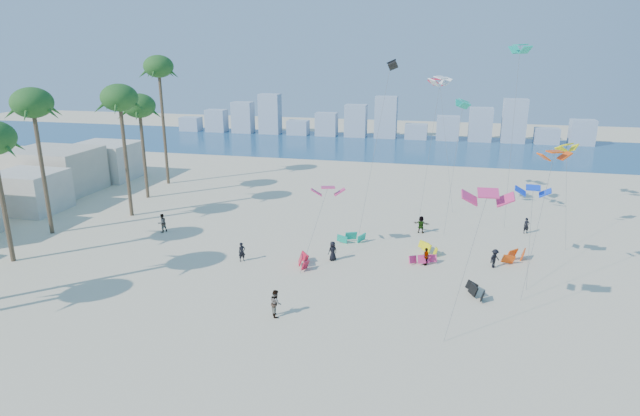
# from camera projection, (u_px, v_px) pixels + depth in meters

# --- Properties ---
(ground) EXTENTS (220.00, 220.00, 0.00)m
(ground) POSITION_uv_depth(u_px,v_px,m) (214.00, 348.00, 32.42)
(ground) COLOR beige
(ground) RESTS_ON ground
(ocean) EXTENTS (220.00, 220.00, 0.00)m
(ocean) POSITION_uv_depth(u_px,v_px,m) (372.00, 146.00, 99.51)
(ocean) COLOR navy
(ocean) RESTS_ON ground
(kitesurfer_near) EXTENTS (0.73, 0.71, 1.69)m
(kitesurfer_near) POSITION_uv_depth(u_px,v_px,m) (242.00, 252.00, 45.45)
(kitesurfer_near) COLOR black
(kitesurfer_near) RESTS_ON ground
(kitesurfer_mid) EXTENTS (1.08, 1.17, 1.92)m
(kitesurfer_mid) POSITION_uv_depth(u_px,v_px,m) (276.00, 303.00, 36.11)
(kitesurfer_mid) COLOR gray
(kitesurfer_mid) RESTS_ON ground
(kitesurfers_far) EXTENTS (36.33, 11.94, 1.89)m
(kitesurfers_far) POSITION_uv_depth(u_px,v_px,m) (366.00, 237.00, 49.13)
(kitesurfers_far) COLOR black
(kitesurfers_far) RESTS_ON ground
(grounded_kites) EXTENTS (19.84, 11.82, 0.93)m
(grounded_kites) POSITION_uv_depth(u_px,v_px,m) (413.00, 257.00, 45.52)
(grounded_kites) COLOR red
(grounded_kites) RESTS_ON ground
(flying_kites) EXTENTS (24.11, 33.80, 18.57)m
(flying_kites) POSITION_uv_depth(u_px,v_px,m) (463.00, 110.00, 47.58)
(flying_kites) COLOR #E83376
(flying_kites) RESTS_ON ground
(palm_row) EXTENTS (9.40, 44.80, 16.88)m
(palm_row) POSITION_uv_depth(u_px,v_px,m) (58.00, 113.00, 48.82)
(palm_row) COLOR brown
(palm_row) RESTS_ON ground
(beachfront_buildings) EXTENTS (11.50, 43.00, 6.00)m
(beachfront_buildings) POSITION_uv_depth(u_px,v_px,m) (8.00, 190.00, 58.36)
(beachfront_buildings) COLOR beige
(beachfront_buildings) RESTS_ON ground
(distant_skyline) EXTENTS (85.00, 3.00, 8.40)m
(distant_skyline) POSITION_uv_depth(u_px,v_px,m) (373.00, 122.00, 108.19)
(distant_skyline) COLOR #9EADBF
(distant_skyline) RESTS_ON ground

